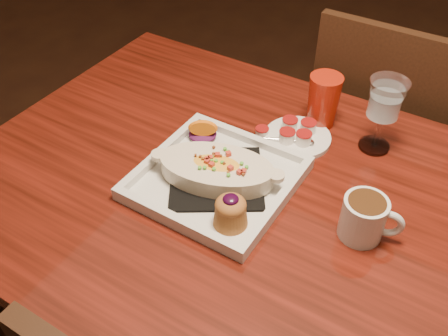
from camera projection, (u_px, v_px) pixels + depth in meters
The scene contains 8 objects.
table at pixel (299, 244), 1.06m from camera, with size 1.50×0.90×0.75m.
chair_far at pixel (380, 140), 1.56m from camera, with size 0.42×0.42×0.93m.
plate at pixel (217, 176), 1.04m from camera, with size 0.31×0.31×0.08m.
coffee_mug at pixel (365, 217), 0.93m from camera, with size 0.12×0.08×0.09m.
goblet at pixel (385, 103), 1.07m from camera, with size 0.08×0.08×0.18m.
saucer at pixel (297, 135), 1.16m from camera, with size 0.16×0.16×0.11m.
creamer_loose at pixel (262, 132), 1.17m from camera, with size 0.03×0.03×0.03m.
red_tumbler at pixel (323, 101), 1.18m from camera, with size 0.08×0.08×0.13m, color #A81D0C.
Camera 1 is at (0.22, -0.66, 1.49)m, focal length 40.00 mm.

